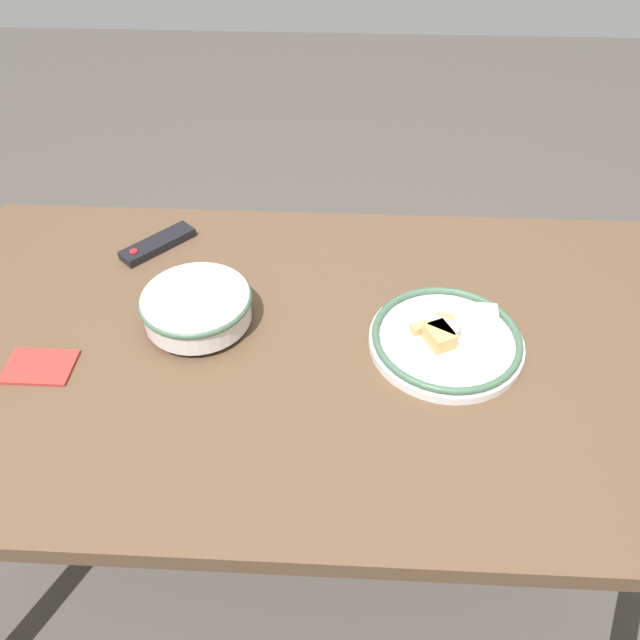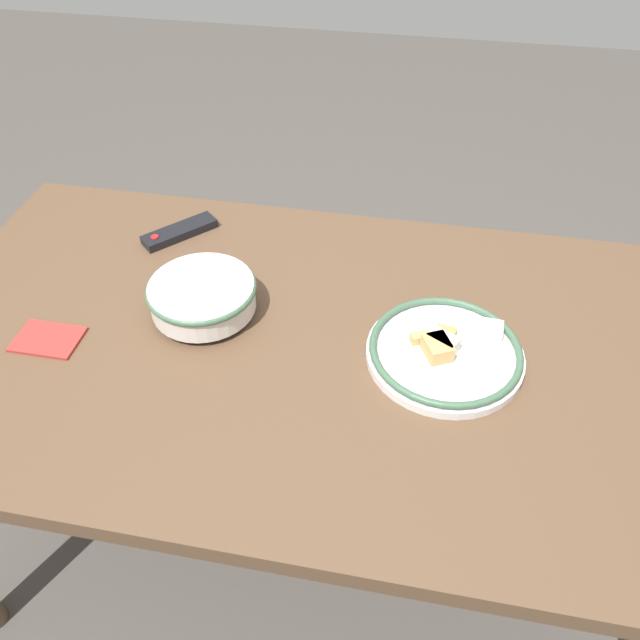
% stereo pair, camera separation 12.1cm
% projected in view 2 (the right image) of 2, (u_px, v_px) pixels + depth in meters
% --- Properties ---
extents(ground_plane, '(8.00, 8.00, 0.00)m').
position_uv_depth(ground_plane, '(308.00, 531.00, 1.74)').
color(ground_plane, '#4C4742').
extents(dining_table, '(1.59, 0.90, 0.76)m').
position_uv_depth(dining_table, '(304.00, 366.00, 1.27)').
color(dining_table, brown).
rests_on(dining_table, ground_plane).
extents(noodle_bowl, '(0.22, 0.22, 0.07)m').
position_uv_depth(noodle_bowl, '(203.00, 296.00, 1.25)').
color(noodle_bowl, silver).
rests_on(noodle_bowl, dining_table).
extents(food_plate, '(0.30, 0.30, 0.05)m').
position_uv_depth(food_plate, '(445.00, 350.00, 1.18)').
color(food_plate, white).
rests_on(food_plate, dining_table).
extents(tv_remote, '(0.16, 0.17, 0.02)m').
position_uv_depth(tv_remote, '(180.00, 232.00, 1.47)').
color(tv_remote, black).
rests_on(tv_remote, dining_table).
extents(folded_napkin, '(0.13, 0.09, 0.01)m').
position_uv_depth(folded_napkin, '(48.00, 339.00, 1.22)').
color(folded_napkin, '#B2332D').
rests_on(folded_napkin, dining_table).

